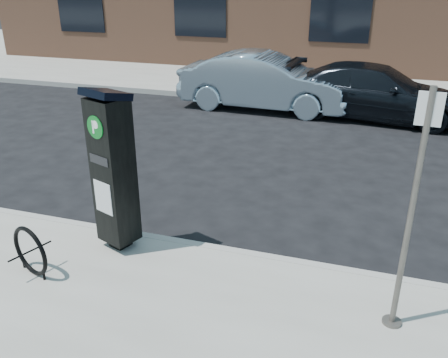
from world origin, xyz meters
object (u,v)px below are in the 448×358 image
at_px(sign_pole, 410,218).
at_px(bike_rack, 30,251).
at_px(car_silver, 265,82).
at_px(car_dark, 375,92).
at_px(parking_kiosk, 113,169).

xyz_separation_m(sign_pole, bike_rack, (-4.08, -0.39, -0.91)).
height_order(bike_rack, car_silver, car_silver).
relative_size(bike_rack, car_silver, 0.14).
distance_m(bike_rack, car_silver, 8.68).
height_order(sign_pole, bike_rack, sign_pole).
bearing_deg(sign_pole, car_dark, 97.03).
relative_size(car_silver, car_dark, 0.98).
bearing_deg(car_silver, bike_rack, 176.78).
distance_m(sign_pole, bike_rack, 4.20).
xyz_separation_m(bike_rack, car_silver, (0.77, 8.64, 0.29)).
xyz_separation_m(parking_kiosk, bike_rack, (-0.67, -0.89, -0.77)).
bearing_deg(parking_kiosk, bike_rack, -106.33).
height_order(parking_kiosk, car_silver, parking_kiosk).
distance_m(car_silver, car_dark, 2.86).
relative_size(bike_rack, car_dark, 0.14).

